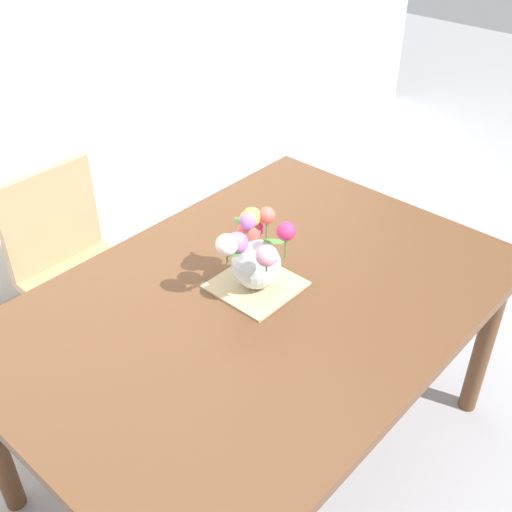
{
  "coord_description": "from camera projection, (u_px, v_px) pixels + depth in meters",
  "views": [
    {
      "loc": [
        -1.15,
        -1.02,
        2.02
      ],
      "look_at": [
        0.04,
        0.05,
        0.88
      ],
      "focal_mm": 43.93,
      "sensor_mm": 36.0,
      "label": 1
    }
  ],
  "objects": [
    {
      "name": "flower_vase",
      "position": [
        254.0,
        253.0,
        1.95
      ],
      "size": [
        0.24,
        0.27,
        0.26
      ],
      "color": "silver",
      "rests_on": "placemat"
    },
    {
      "name": "ground_plane",
      "position": [
        259.0,
        450.0,
        2.43
      ],
      "size": [
        12.0,
        12.0,
        0.0
      ],
      "primitive_type": "plane",
      "color": "#939399"
    },
    {
      "name": "placemat",
      "position": [
        256.0,
        285.0,
        2.03
      ],
      "size": [
        0.26,
        0.26,
        0.01
      ],
      "primitive_type": "cube",
      "color": "tan",
      "rests_on": "dining_table"
    },
    {
      "name": "chair_far",
      "position": [
        73.0,
        262.0,
        2.55
      ],
      "size": [
        0.42,
        0.42,
        0.9
      ],
      "rotation": [
        0.0,
        0.0,
        3.14
      ],
      "color": "tan",
      "rests_on": "ground_plane"
    },
    {
      "name": "dining_table",
      "position": [
        259.0,
        317.0,
        2.03
      ],
      "size": [
        1.65,
        1.15,
        0.76
      ],
      "color": "brown",
      "rests_on": "ground_plane"
    }
  ]
}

